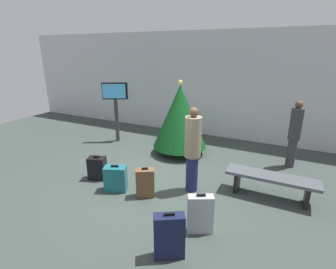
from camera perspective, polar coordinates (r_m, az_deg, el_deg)
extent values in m
plane|color=#38423D|center=(5.76, -2.03, -10.96)|extent=(16.00, 16.00, 0.00)
cube|color=silver|center=(8.69, 10.29, 10.78)|extent=(16.00, 0.20, 3.43)
cylinder|color=#4C3319|center=(7.32, 2.56, -3.35)|extent=(0.12, 0.12, 0.22)
cone|color=#0F4719|center=(7.02, 2.68, 4.09)|extent=(1.49, 1.49, 1.73)
sphere|color=#F2D84C|center=(6.85, 2.79, 11.61)|extent=(0.12, 0.12, 0.12)
sphere|color=red|center=(7.42, 1.58, 3.87)|extent=(0.08, 0.08, 0.08)
sphere|color=red|center=(7.62, 1.49, 1.94)|extent=(0.08, 0.08, 0.08)
sphere|color=blue|center=(6.97, 4.21, 7.48)|extent=(0.08, 0.08, 0.08)
cylinder|color=#333338|center=(8.31, -11.39, 3.11)|extent=(0.12, 0.12, 1.36)
cube|color=black|center=(8.12, -11.81, 9.52)|extent=(0.74, 0.42, 0.52)
cube|color=#4CB2F2|center=(8.08, -12.01, 9.47)|extent=(0.64, 0.33, 0.44)
cube|color=#4C5159|center=(5.47, 22.19, -8.78)|extent=(1.74, 0.44, 0.06)
cube|color=black|center=(5.64, 15.22, -9.92)|extent=(0.08, 0.35, 0.42)
cube|color=black|center=(5.60, 28.65, -11.90)|extent=(0.08, 0.35, 0.42)
cylinder|color=#1E234C|center=(5.38, 5.35, -8.64)|extent=(0.25, 0.25, 0.77)
cylinder|color=gray|center=(5.07, 5.62, -0.58)|extent=(0.39, 0.39, 0.82)
sphere|color=brown|center=(4.92, 5.80, 5.00)|extent=(0.19, 0.19, 0.19)
cylinder|color=#333338|center=(7.12, 25.84, -3.74)|extent=(0.21, 0.21, 0.73)
cylinder|color=#333338|center=(6.89, 26.70, 2.11)|extent=(0.38, 0.38, 0.78)
sphere|color=brown|center=(6.79, 27.28, 5.99)|extent=(0.18, 0.18, 0.18)
cube|color=brown|center=(5.20, -5.11, -10.74)|extent=(0.42, 0.36, 0.59)
cube|color=black|center=(5.06, -5.21, -7.61)|extent=(0.12, 0.09, 0.04)
cube|color=#9EA0A5|center=(4.30, 7.21, -17.24)|extent=(0.44, 0.34, 0.65)
cube|color=black|center=(4.11, 7.41, -13.30)|extent=(0.14, 0.09, 0.04)
cube|color=black|center=(6.07, -15.54, -7.27)|extent=(0.45, 0.36, 0.52)
cube|color=black|center=(5.96, -15.77, -4.82)|extent=(0.14, 0.07, 0.04)
cube|color=#141938|center=(3.84, 0.26, -21.80)|extent=(0.47, 0.38, 0.69)
cube|color=black|center=(3.62, 0.27, -17.41)|extent=(0.15, 0.10, 0.04)
cube|color=#19606B|center=(5.51, -11.64, -9.65)|extent=(0.51, 0.41, 0.54)
cube|color=black|center=(5.38, -11.84, -6.94)|extent=(0.16, 0.09, 0.04)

